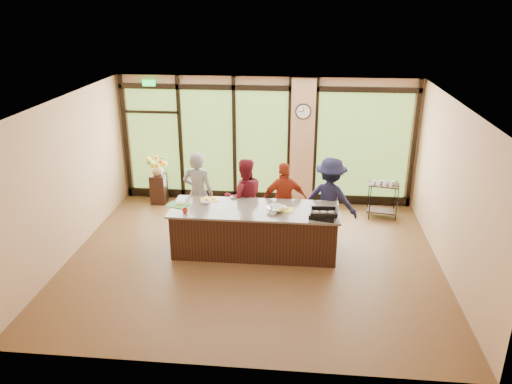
% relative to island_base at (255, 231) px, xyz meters
% --- Properties ---
extents(floor, '(7.00, 7.00, 0.00)m').
position_rel_island_base_xyz_m(floor, '(0.00, -0.30, -0.44)').
color(floor, brown).
rests_on(floor, ground).
extents(ceiling, '(7.00, 7.00, 0.00)m').
position_rel_island_base_xyz_m(ceiling, '(0.00, -0.30, 2.56)').
color(ceiling, silver).
rests_on(ceiling, back_wall).
extents(back_wall, '(7.00, 0.00, 7.00)m').
position_rel_island_base_xyz_m(back_wall, '(0.00, 2.70, 1.06)').
color(back_wall, tan).
rests_on(back_wall, floor).
extents(left_wall, '(0.00, 6.00, 6.00)m').
position_rel_island_base_xyz_m(left_wall, '(-3.50, -0.30, 1.06)').
color(left_wall, tan).
rests_on(left_wall, floor).
extents(right_wall, '(0.00, 6.00, 6.00)m').
position_rel_island_base_xyz_m(right_wall, '(3.50, -0.30, 1.06)').
color(right_wall, tan).
rests_on(right_wall, floor).
extents(window_wall, '(6.90, 0.12, 3.00)m').
position_rel_island_base_xyz_m(window_wall, '(0.16, 2.65, 0.95)').
color(window_wall, tan).
rests_on(window_wall, floor).
extents(island_base, '(3.10, 1.00, 0.88)m').
position_rel_island_base_xyz_m(island_base, '(0.00, 0.00, 0.00)').
color(island_base, black).
rests_on(island_base, floor).
extents(countertop, '(3.20, 1.10, 0.04)m').
position_rel_island_base_xyz_m(countertop, '(0.00, 0.00, 0.46)').
color(countertop, gray).
rests_on(countertop, island_base).
extents(wall_clock, '(0.36, 0.04, 0.36)m').
position_rel_island_base_xyz_m(wall_clock, '(0.85, 2.57, 1.81)').
color(wall_clock, black).
rests_on(wall_clock, window_wall).
extents(cook_left, '(0.71, 0.53, 1.77)m').
position_rel_island_base_xyz_m(cook_left, '(-1.25, 0.76, 0.45)').
color(cook_left, gray).
rests_on(cook_left, floor).
extents(cook_midleft, '(0.95, 0.83, 1.66)m').
position_rel_island_base_xyz_m(cook_midleft, '(-0.29, 0.76, 0.39)').
color(cook_midleft, maroon).
rests_on(cook_midleft, floor).
extents(cook_midright, '(1.00, 0.57, 1.61)m').
position_rel_island_base_xyz_m(cook_midright, '(0.53, 0.74, 0.36)').
color(cook_midright, maroon).
rests_on(cook_midright, floor).
extents(cook_right, '(1.28, 1.01, 1.74)m').
position_rel_island_base_xyz_m(cook_right, '(1.45, 0.72, 0.43)').
color(cook_right, black).
rests_on(cook_right, floor).
extents(roasting_pan, '(0.54, 0.47, 0.08)m').
position_rel_island_base_xyz_m(roasting_pan, '(1.29, -0.29, 0.52)').
color(roasting_pan, black).
rests_on(roasting_pan, countertop).
extents(mixing_bowl, '(0.46, 0.46, 0.09)m').
position_rel_island_base_xyz_m(mixing_bowl, '(0.42, -0.08, 0.52)').
color(mixing_bowl, silver).
rests_on(mixing_bowl, countertop).
extents(cutting_board_left, '(0.47, 0.40, 0.01)m').
position_rel_island_base_xyz_m(cutting_board_left, '(-1.50, 0.02, 0.49)').
color(cutting_board_left, '#3F9335').
rests_on(cutting_board_left, countertop).
extents(cutting_board_center, '(0.42, 0.36, 0.01)m').
position_rel_island_base_xyz_m(cutting_board_center, '(-0.94, 0.35, 0.49)').
color(cutting_board_center, yellow).
rests_on(cutting_board_center, countertop).
extents(cutting_board_right, '(0.39, 0.32, 0.01)m').
position_rel_island_base_xyz_m(cutting_board_right, '(0.56, -0.01, 0.49)').
color(cutting_board_right, yellow).
rests_on(cutting_board_right, countertop).
extents(prep_bowl_near, '(0.19, 0.19, 0.05)m').
position_rel_island_base_xyz_m(prep_bowl_near, '(-0.96, 0.15, 0.50)').
color(prep_bowl_near, white).
rests_on(prep_bowl_near, countertop).
extents(prep_bowl_mid, '(0.17, 0.17, 0.04)m').
position_rel_island_base_xyz_m(prep_bowl_mid, '(0.36, -0.26, 0.50)').
color(prep_bowl_mid, white).
rests_on(prep_bowl_mid, countertop).
extents(prep_bowl_far, '(0.15, 0.15, 0.03)m').
position_rel_island_base_xyz_m(prep_bowl_far, '(-0.48, 0.49, 0.50)').
color(prep_bowl_far, white).
rests_on(prep_bowl_far, countertop).
extents(red_ramekin, '(0.12, 0.12, 0.08)m').
position_rel_island_base_xyz_m(red_ramekin, '(-1.27, -0.33, 0.52)').
color(red_ramekin, red).
rests_on(red_ramekin, countertop).
extents(flower_stand, '(0.36, 0.36, 0.71)m').
position_rel_island_base_xyz_m(flower_stand, '(-2.55, 2.28, -0.09)').
color(flower_stand, black).
rests_on(flower_stand, floor).
extents(flower_vase, '(0.34, 0.34, 0.29)m').
position_rel_island_base_xyz_m(flower_vase, '(-2.55, 2.28, 0.42)').
color(flower_vase, '#957651').
rests_on(flower_vase, flower_stand).
extents(bar_cart, '(0.71, 0.50, 0.88)m').
position_rel_island_base_xyz_m(bar_cart, '(2.69, 1.93, 0.09)').
color(bar_cart, black).
rests_on(bar_cart, floor).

